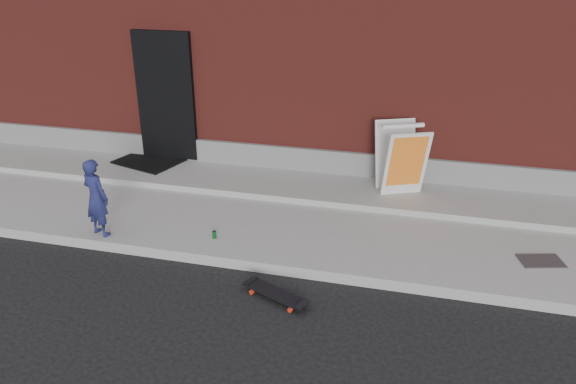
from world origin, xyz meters
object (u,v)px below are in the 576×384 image
(child, at_px, (96,198))
(skateboard, at_px, (275,294))
(soda_can, at_px, (214,235))
(pizza_sign, at_px, (401,158))

(child, bearing_deg, skateboard, -176.58)
(child, relative_size, skateboard, 1.29)
(skateboard, bearing_deg, soda_can, 139.33)
(child, distance_m, soda_can, 1.68)
(skateboard, distance_m, soda_can, 1.51)
(child, height_order, soda_can, child)
(pizza_sign, xyz_separation_m, soda_can, (-2.35, -2.01, -0.60))
(skateboard, xyz_separation_m, pizza_sign, (1.22, 2.99, 0.72))
(child, relative_size, pizza_sign, 1.01)
(child, height_order, pizza_sign, pizza_sign)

